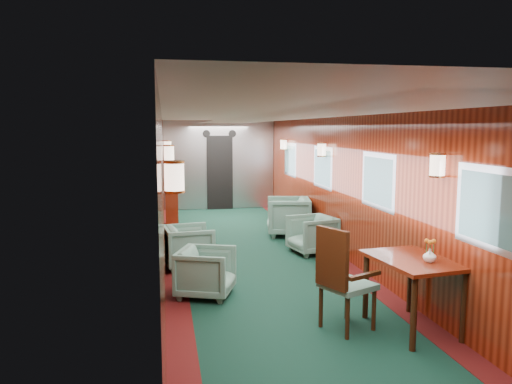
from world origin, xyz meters
TOP-DOWN VIEW (x-y plane):
  - room at (0.00, 0.00)m, footprint 12.00×12.10m
  - bulkhead at (0.00, 5.91)m, footprint 2.98×0.17m
  - windows_right at (1.49, 0.25)m, footprint 0.02×8.60m
  - wall_sconces at (0.00, 0.57)m, footprint 2.97×7.97m
  - dining_table at (1.14, -2.74)m, footprint 0.88×1.15m
  - side_chair at (0.36, -2.64)m, footprint 0.67×0.68m
  - credenza at (-1.34, 3.54)m, footprint 0.29×0.93m
  - flower_vase at (1.24, -2.91)m, footprint 0.17×0.17m
  - armchair_left_near at (-0.97, -1.23)m, footprint 0.89×0.88m
  - armchair_left_far at (-1.12, 0.19)m, footprint 0.83×0.81m
  - armchair_right_near at (1.06, 0.71)m, footprint 0.87×0.85m
  - armchair_right_far at (1.01, 2.23)m, footprint 1.01×0.99m

SIDE VIEW (x-z plane):
  - armchair_left_near at x=-0.97m, z-range 0.00..0.64m
  - armchair_right_near at x=1.06m, z-range 0.00..0.67m
  - armchair_left_far at x=-1.12m, z-range 0.00..0.67m
  - armchair_right_far at x=1.01m, z-range 0.00..0.79m
  - credenza at x=-1.34m, z-range -0.13..0.98m
  - side_chair at x=0.36m, z-range 0.05..1.20m
  - dining_table at x=1.14m, z-range 0.27..1.07m
  - flower_vase at x=1.24m, z-range 0.80..0.94m
  - bulkhead at x=0.00m, z-range -0.01..2.38m
  - windows_right at x=1.49m, z-range 1.05..1.85m
  - room at x=0.00m, z-range 0.43..2.83m
  - wall_sconces at x=0.00m, z-range 1.66..1.91m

